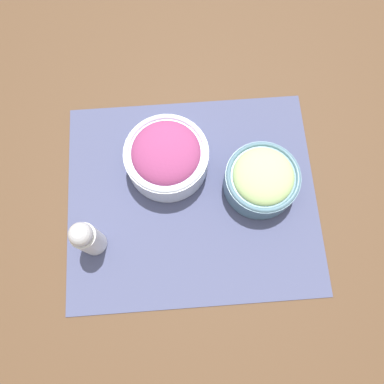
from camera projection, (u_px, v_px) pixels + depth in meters
The scene contains 5 objects.
ground_plane at pixel (192, 197), 0.70m from camera, with size 3.00×3.00×0.00m, color #513823.
placemat at pixel (192, 197), 0.70m from camera, with size 0.46×0.40×0.00m.
onion_bowl at pixel (167, 156), 0.68m from camera, with size 0.15×0.15×0.08m.
cucumber_bowl at pixel (262, 179), 0.67m from camera, with size 0.13×0.13×0.07m.
pepper_shaker at pixel (87, 238), 0.62m from camera, with size 0.04×0.04×0.11m.
Camera 1 is at (-0.01, -0.19, 0.68)m, focal length 35.00 mm.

